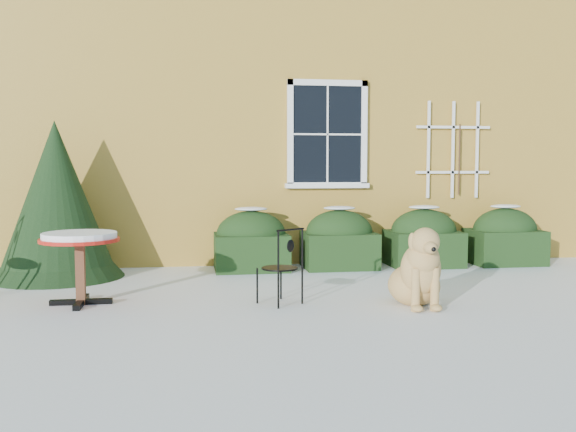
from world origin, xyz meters
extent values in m
plane|color=white|center=(0.00, 0.00, 0.00)|extent=(80.00, 80.00, 0.00)
cube|color=gold|center=(0.00, 7.00, 3.00)|extent=(12.00, 8.00, 6.00)
cube|color=black|center=(0.90, 2.96, 1.98)|extent=(1.05, 0.03, 1.45)
cube|color=white|center=(0.90, 2.95, 2.75)|extent=(1.23, 0.06, 0.09)
cube|color=white|center=(0.90, 2.95, 1.21)|extent=(1.23, 0.06, 0.09)
cube|color=white|center=(0.33, 2.95, 1.98)|extent=(0.09, 0.06, 1.63)
cube|color=white|center=(1.47, 2.95, 1.98)|extent=(0.09, 0.06, 1.63)
cube|color=white|center=(0.90, 2.94, 1.98)|extent=(0.02, 0.02, 1.45)
cube|color=white|center=(0.90, 2.94, 1.98)|extent=(1.05, 0.02, 0.02)
cube|color=white|center=(0.90, 2.95, 1.20)|extent=(1.29, 0.14, 0.07)
cube|color=white|center=(2.50, 2.94, 1.75)|extent=(0.04, 0.03, 1.50)
cube|color=white|center=(2.90, 2.94, 1.75)|extent=(0.04, 0.03, 1.50)
cube|color=white|center=(3.30, 2.94, 1.75)|extent=(0.04, 0.03, 1.50)
cube|color=white|center=(2.90, 2.94, 1.40)|extent=(1.20, 0.03, 0.04)
cube|color=white|center=(2.90, 2.94, 2.10)|extent=(1.20, 0.03, 0.04)
cylinder|color=#472D19|center=(3.00, 2.92, 1.60)|extent=(0.02, 0.02, 1.10)
cube|color=black|center=(-0.30, 2.55, 0.26)|extent=(1.05, 0.80, 0.52)
ellipsoid|color=black|center=(-0.30, 2.55, 0.52)|extent=(1.00, 0.72, 0.67)
ellipsoid|color=white|center=(-0.30, 2.55, 0.88)|extent=(0.47, 0.32, 0.06)
cube|color=black|center=(1.00, 2.55, 0.26)|extent=(1.05, 0.80, 0.52)
ellipsoid|color=black|center=(1.00, 2.55, 0.52)|extent=(1.00, 0.72, 0.67)
ellipsoid|color=white|center=(1.00, 2.55, 0.88)|extent=(0.47, 0.32, 0.06)
cube|color=black|center=(2.30, 2.55, 0.26)|extent=(1.05, 0.80, 0.52)
ellipsoid|color=black|center=(2.30, 2.55, 0.52)|extent=(1.00, 0.72, 0.67)
ellipsoid|color=white|center=(2.30, 2.55, 0.88)|extent=(0.47, 0.32, 0.06)
cube|color=black|center=(3.60, 2.55, 0.26)|extent=(1.05, 0.80, 0.52)
ellipsoid|color=black|center=(3.60, 2.55, 0.52)|extent=(1.00, 0.72, 0.67)
ellipsoid|color=white|center=(3.60, 2.55, 0.88)|extent=(0.47, 0.32, 0.06)
cone|color=black|center=(-2.93, 2.31, 0.50)|extent=(1.74, 1.74, 1.01)
cone|color=black|center=(-2.93, 2.31, 1.05)|extent=(1.56, 1.56, 2.10)
cube|color=black|center=(-2.35, 0.53, 0.03)|extent=(0.66, 0.08, 0.06)
cube|color=black|center=(-2.35, 0.53, 0.03)|extent=(0.08, 0.66, 0.06)
cube|color=brown|center=(-2.35, 0.53, 0.35)|extent=(0.09, 0.09, 0.71)
cylinder|color=red|center=(-2.35, 0.53, 0.71)|extent=(0.85, 0.85, 0.04)
cylinder|color=white|center=(-2.35, 0.53, 0.75)|extent=(0.79, 0.79, 0.07)
cylinder|color=black|center=(-0.16, 0.48, 0.20)|extent=(0.02, 0.02, 0.39)
cylinder|color=black|center=(-0.45, 0.29, 0.20)|extent=(0.02, 0.02, 0.39)
cylinder|color=black|center=(0.03, 0.20, 0.20)|extent=(0.02, 0.02, 0.39)
cylinder|color=black|center=(-0.26, 0.00, 0.20)|extent=(0.02, 0.02, 0.39)
cylinder|color=black|center=(-0.21, 0.24, 0.39)|extent=(0.40, 0.40, 0.02)
cylinder|color=black|center=(0.03, 0.20, 0.61)|extent=(0.02, 0.02, 0.43)
cylinder|color=black|center=(-0.26, 0.00, 0.61)|extent=(0.02, 0.02, 0.43)
cylinder|color=black|center=(-0.11, 0.10, 0.83)|extent=(0.33, 0.23, 0.02)
ellipsoid|color=black|center=(-0.11, 0.10, 0.65)|extent=(0.10, 0.08, 0.14)
ellipsoid|color=tan|center=(1.24, 0.02, 0.21)|extent=(0.57, 0.62, 0.45)
ellipsoid|color=tan|center=(1.24, -0.19, 0.41)|extent=(0.43, 0.39, 0.57)
sphere|color=tan|center=(1.24, -0.25, 0.53)|extent=(0.35, 0.35, 0.35)
cylinder|color=tan|center=(1.13, -0.33, 0.23)|extent=(0.09, 0.09, 0.45)
cylinder|color=tan|center=(1.34, -0.33, 0.23)|extent=(0.09, 0.09, 0.45)
ellipsoid|color=tan|center=(1.13, -0.38, 0.04)|extent=(0.12, 0.16, 0.07)
ellipsoid|color=tan|center=(1.34, -0.38, 0.04)|extent=(0.12, 0.16, 0.07)
cylinder|color=tan|center=(1.24, -0.26, 0.60)|extent=(0.21, 0.26, 0.24)
sphere|color=tan|center=(1.24, -0.31, 0.72)|extent=(0.30, 0.30, 0.30)
ellipsoid|color=tan|center=(1.24, -0.44, 0.68)|extent=(0.14, 0.23, 0.13)
sphere|color=black|center=(1.23, -0.55, 0.67)|extent=(0.05, 0.05, 0.05)
ellipsoid|color=tan|center=(1.11, -0.27, 0.72)|extent=(0.07, 0.10, 0.19)
ellipsoid|color=tan|center=(1.37, -0.27, 0.72)|extent=(0.07, 0.10, 0.19)
cylinder|color=tan|center=(1.43, 0.24, 0.06)|extent=(0.25, 0.35, 0.08)
camera|label=1|loc=(-1.16, -6.60, 1.51)|focal=40.00mm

